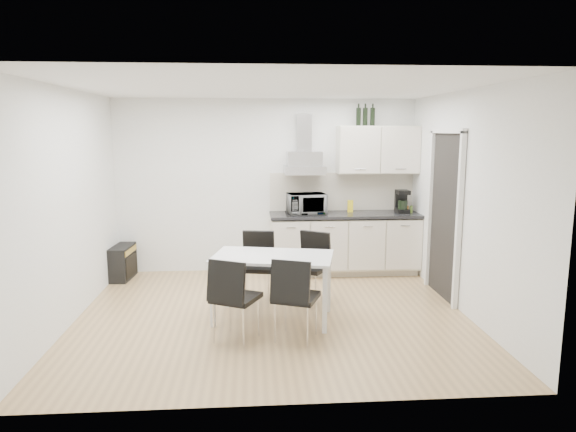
% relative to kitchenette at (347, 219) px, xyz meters
% --- Properties ---
extents(ground, '(4.50, 4.50, 0.00)m').
position_rel_kitchenette_xyz_m(ground, '(-1.19, -1.73, -0.83)').
color(ground, tan).
rests_on(ground, ground).
extents(wall_back, '(4.50, 0.10, 2.60)m').
position_rel_kitchenette_xyz_m(wall_back, '(-1.19, 0.27, 0.47)').
color(wall_back, white).
rests_on(wall_back, ground).
extents(wall_front, '(4.50, 0.10, 2.60)m').
position_rel_kitchenette_xyz_m(wall_front, '(-1.19, -3.73, 0.47)').
color(wall_front, white).
rests_on(wall_front, ground).
extents(wall_left, '(0.10, 4.00, 2.60)m').
position_rel_kitchenette_xyz_m(wall_left, '(-3.44, -1.73, 0.47)').
color(wall_left, white).
rests_on(wall_left, ground).
extents(wall_right, '(0.10, 4.00, 2.60)m').
position_rel_kitchenette_xyz_m(wall_right, '(1.06, -1.73, 0.47)').
color(wall_right, white).
rests_on(wall_right, ground).
extents(ceiling, '(4.50, 4.50, 0.00)m').
position_rel_kitchenette_xyz_m(ceiling, '(-1.19, -1.73, 1.77)').
color(ceiling, white).
rests_on(ceiling, wall_back).
extents(doorway, '(0.08, 1.04, 2.10)m').
position_rel_kitchenette_xyz_m(doorway, '(1.02, -1.18, 0.22)').
color(doorway, white).
rests_on(doorway, ground).
extents(kitchenette, '(2.22, 0.64, 2.52)m').
position_rel_kitchenette_xyz_m(kitchenette, '(0.00, 0.00, 0.00)').
color(kitchenette, beige).
rests_on(kitchenette, ground).
extents(dining_table, '(1.45, 1.02, 0.75)m').
position_rel_kitchenette_xyz_m(dining_table, '(-1.19, -1.86, -0.17)').
color(dining_table, white).
rests_on(dining_table, ground).
extents(chair_far_left, '(0.52, 0.57, 0.88)m').
position_rel_kitchenette_xyz_m(chair_far_left, '(-1.37, -1.26, -0.39)').
color(chair_far_left, black).
rests_on(chair_far_left, ground).
extents(chair_far_right, '(0.64, 0.66, 0.88)m').
position_rel_kitchenette_xyz_m(chair_far_right, '(-0.72, -1.33, -0.39)').
color(chair_far_right, black).
rests_on(chair_far_right, ground).
extents(chair_near_left, '(0.62, 0.64, 0.88)m').
position_rel_kitchenette_xyz_m(chair_near_left, '(-1.59, -2.42, -0.39)').
color(chair_near_left, black).
rests_on(chair_near_left, ground).
extents(chair_near_right, '(0.59, 0.63, 0.88)m').
position_rel_kitchenette_xyz_m(chair_near_right, '(-0.97, -2.45, -0.39)').
color(chair_near_right, black).
rests_on(chair_near_right, ground).
extents(guitar_amp, '(0.30, 0.60, 0.49)m').
position_rel_kitchenette_xyz_m(guitar_amp, '(-3.29, -0.08, -0.59)').
color(guitar_amp, black).
rests_on(guitar_amp, ground).
extents(floor_speaker, '(0.17, 0.15, 0.26)m').
position_rel_kitchenette_xyz_m(floor_speaker, '(-1.81, 0.17, -0.70)').
color(floor_speaker, black).
rests_on(floor_speaker, ground).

